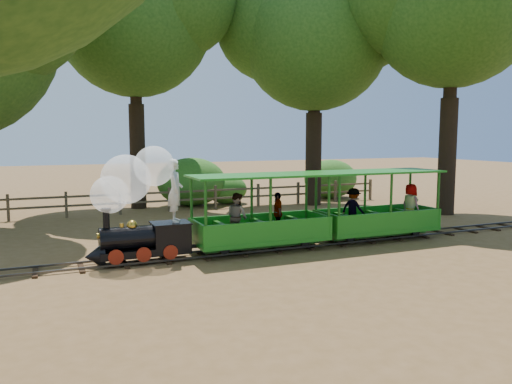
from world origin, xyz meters
name	(u,v)px	position (x,y,z in m)	size (l,w,h in m)	color
ground	(273,250)	(0.00, 0.00, 0.00)	(90.00, 90.00, 0.00)	olive
track	(273,247)	(0.00, 0.00, 0.07)	(22.00, 1.00, 0.10)	#3F3D3A
locomotive	(136,196)	(-3.66, 0.07, 1.65)	(2.56, 1.20, 2.94)	black
carriage_front	(259,221)	(-0.42, 0.01, 0.82)	(3.83, 1.56, 1.99)	#1D7E1B
carriage_rear	(378,212)	(3.46, -0.02, 0.83)	(3.83, 1.56, 1.99)	#1D7E1B
oak_nc	(133,11)	(-2.03, 9.59, 8.31)	(8.15, 7.17, 11.25)	#2D2116
oak_ne	(313,28)	(5.47, 7.59, 7.83)	(8.23, 7.25, 10.79)	#2D2116
fence	(193,196)	(0.00, 8.00, 0.58)	(18.10, 0.10, 1.00)	brown
shrub_mid_w	(191,182)	(0.31, 9.30, 1.08)	(3.11, 2.39, 2.15)	#2D6B1E
shrub_mid_e	(227,190)	(1.98, 9.30, 0.66)	(1.91, 1.47, 1.32)	#2D6B1E
shrub_east	(330,179)	(7.52, 9.30, 0.96)	(2.79, 2.14, 1.93)	#2D6B1E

